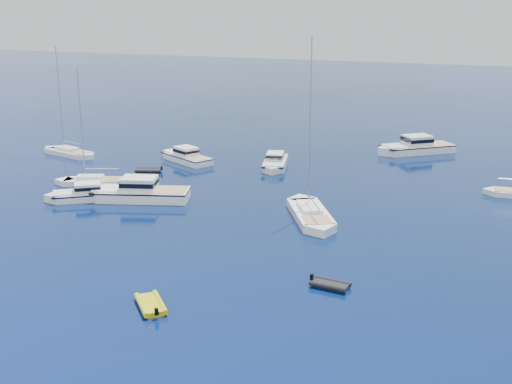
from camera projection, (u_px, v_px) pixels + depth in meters
ground at (168, 324)px, 40.76m from camera, size 400.00×400.00×0.00m
motor_cruiser_left at (87, 200)px, 66.88m from camera, size 8.64×7.43×2.31m
motor_cruiser_centre at (138, 200)px, 66.86m from camera, size 12.30×7.20×3.09m
motor_cruiser_far_l at (186, 161)px, 83.31m from camera, size 9.69×6.78×2.47m
motor_cruiser_distant at (415, 153)px, 88.00m from camera, size 11.36×10.46×3.11m
motor_cruiser_horizon at (275, 167)px, 80.28m from camera, size 4.98×9.31×2.34m
sailboat_mid_r at (310, 218)px, 60.99m from camera, size 8.62×11.80×17.43m
sailboat_mid_l at (94, 184)px, 72.67m from camera, size 9.39×5.82×13.51m
sailboat_far_l at (69, 155)px, 86.72m from camera, size 10.46×4.91×14.88m
tender_yellow at (151, 307)px, 42.98m from camera, size 3.82×3.87×0.95m
tender_grey_near at (330, 288)px, 46.02m from camera, size 3.05×1.94×0.95m
tender_grey_far at (149, 172)px, 77.89m from camera, size 3.69×2.89×0.95m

